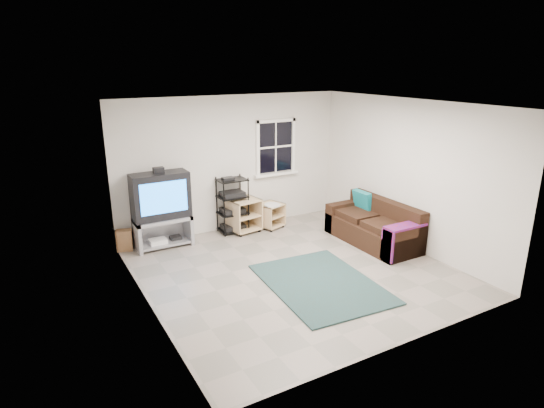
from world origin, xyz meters
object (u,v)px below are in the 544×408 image
av_rack (233,208)px  side_table_left (242,214)px  tv_unit (161,204)px  sofa (374,227)px  side_table_right (269,214)px

av_rack → side_table_left: av_rack is taller
side_table_left → tv_unit: bearing=-179.4°
sofa → av_rack: bearing=138.5°
side_table_left → sofa: bearing=-43.7°
tv_unit → sofa: (3.41, -1.73, -0.50)m
side_table_right → sofa: sofa is taller
av_rack → sofa: (2.01, -1.78, -0.18)m
av_rack → side_table_right: bearing=-10.7°
tv_unit → side_table_right: (2.14, -0.09, -0.51)m
tv_unit → sofa: size_ratio=0.79×
tv_unit → sofa: tv_unit is taller
side_table_right → sofa: size_ratio=0.30×
tv_unit → side_table_right: size_ratio=2.58×
tv_unit → av_rack: size_ratio=1.33×
side_table_right → side_table_left: bearing=169.1°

